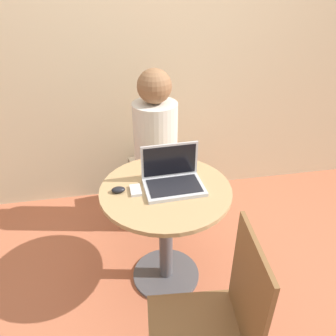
# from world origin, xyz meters

# --- Properties ---
(ground_plane) EXTENTS (12.00, 12.00, 0.00)m
(ground_plane) POSITION_xyz_m (0.00, 0.00, 0.00)
(ground_plane) COLOR #B26042
(back_wall) EXTENTS (7.00, 0.05, 2.60)m
(back_wall) POSITION_xyz_m (0.00, 1.04, 1.30)
(back_wall) COLOR beige
(back_wall) RESTS_ON ground_plane
(round_table) EXTENTS (0.74, 0.74, 0.71)m
(round_table) POSITION_xyz_m (0.00, 0.00, 0.50)
(round_table) COLOR #4C4C51
(round_table) RESTS_ON ground_plane
(laptop) EXTENTS (0.34, 0.24, 0.22)m
(laptop) POSITION_xyz_m (0.04, 0.02, 0.75)
(laptop) COLOR #B7B7BC
(laptop) RESTS_ON round_table
(cell_phone) EXTENTS (0.06, 0.10, 0.02)m
(cell_phone) POSITION_xyz_m (-0.17, -0.00, 0.72)
(cell_phone) COLOR silver
(cell_phone) RESTS_ON round_table
(computer_mouse) EXTENTS (0.08, 0.05, 0.03)m
(computer_mouse) POSITION_xyz_m (-0.26, 0.01, 0.72)
(computer_mouse) COLOR black
(computer_mouse) RESTS_ON round_table
(chair_empty) EXTENTS (0.43, 0.43, 0.94)m
(chair_empty) POSITION_xyz_m (0.08, -0.71, 0.48)
(chair_empty) COLOR brown
(chair_empty) RESTS_ON ground_plane
(person_seated) EXTENTS (0.35, 0.49, 1.22)m
(person_seated) POSITION_xyz_m (0.02, 0.62, 0.53)
(person_seated) COLOR brown
(person_seated) RESTS_ON ground_plane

